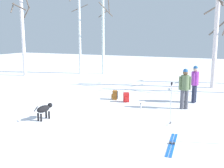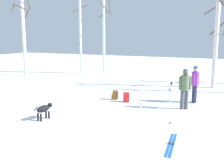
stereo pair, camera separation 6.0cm
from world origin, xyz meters
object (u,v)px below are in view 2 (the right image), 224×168
Objects in this scene: person_0 at (195,82)px; birch_tree_3 at (216,37)px; birch_tree_0 at (24,35)px; dog at (44,109)px; backpack_0 at (115,95)px; person_2 at (185,86)px; birch_tree_1 at (80,23)px; water_bottle_0 at (141,106)px; ski_poles_0 at (171,102)px; ski_pair_lying_0 at (171,144)px; birch_tree_2 at (104,21)px; backpack_1 at (126,97)px.

person_0 is 0.30× the size of birch_tree_3.
birch_tree_3 is at bearing 2.93° from birch_tree_0.
backpack_0 is (1.15, 3.92, -0.17)m from dog.
birch_tree_1 is at bearing 141.59° from person_2.
ski_poles_0 is at bearing -44.12° from water_bottle_0.
ski_pair_lying_0 is 15.10m from birch_tree_2.
birch_tree_0 is 4.41m from birch_tree_1.
birch_tree_2 is at bearing 20.59° from birch_tree_1.
birch_tree_0 is at bearing 146.16° from ski_pair_lying_0.
birch_tree_3 is at bearing 83.46° from ski_poles_0.
birch_tree_2 reaches higher than ski_poles_0.
person_0 is 1.93× the size of dog.
birch_tree_0 is (-9.43, 4.41, 2.85)m from backpack_0.
person_0 is 1.33m from person_2.
birch_tree_1 reaches higher than ski_poles_0.
person_2 reaches higher than ski_poles_0.
water_bottle_0 is 0.05× the size of birch_tree_3.
ski_poles_0 is at bearing -96.54° from birch_tree_3.
birch_tree_1 reaches higher than ski_pair_lying_0.
backpack_1 is at bearing -57.84° from birch_tree_2.
backpack_0 is at bearing -165.47° from person_0.
water_bottle_0 is 0.04× the size of birch_tree_0.
ski_poles_0 reaches higher than backpack_0.
person_0 is at bearing -97.41° from birch_tree_3.
birch_tree_2 reaches higher than birch_tree_1.
person_2 is 0.28× the size of birch_tree_0.
birch_tree_0 reaches higher than dog.
dog is 4.12m from backpack_1.
backpack_1 is at bearing 136.45° from ski_poles_0.
backpack_1 is at bearing 137.36° from water_bottle_0.
person_2 is 0.22× the size of birch_tree_2.
birch_tree_1 is (-6.77, 7.34, 3.83)m from backpack_1.
birch_tree_0 is (-13.02, 3.48, 2.08)m from person_0.
birch_tree_2 is at bearing 33.33° from birch_tree_0.
backpack_0 is (-3.35, 0.37, -0.77)m from person_2.
birch_tree_3 is (0.89, 7.77, 2.14)m from ski_poles_0.
birch_tree_1 is at bearing 168.94° from birch_tree_3.
birch_tree_3 is at bearing 59.68° from dog.
person_2 is at bearing 38.31° from dog.
birch_tree_1 reaches higher than person_2.
person_2 reaches higher than dog.
birch_tree_2 reaches higher than person_0.
ski_poles_0 is 4.24m from backpack_0.
person_0 is 3.90× the size of backpack_1.
person_2 is 5.87m from birch_tree_3.
person_0 is 0.22× the size of birch_tree_2.
ski_pair_lying_0 is 0.22× the size of birch_tree_1.
birch_tree_2 is at bearing 124.07° from water_bottle_0.
birch_tree_3 is at bearing 87.08° from ski_pair_lying_0.
birch_tree_2 is (-7.93, 6.83, 3.18)m from person_0.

